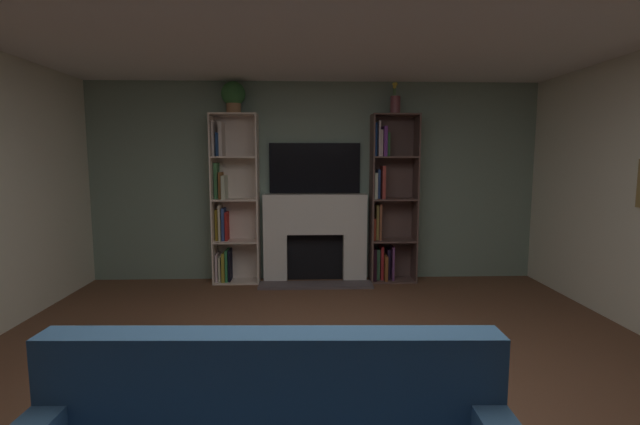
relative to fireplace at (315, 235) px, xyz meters
The scene contains 9 objects.
ground_plane 3.15m from the fireplace, 90.00° to the right, with size 7.72×7.72×0.00m, color brown.
wall_back_accent 0.68m from the fireplace, 90.00° to the left, with size 5.82×0.06×2.52m, color gray.
fireplace is the anchor object (origin of this frame).
tv 0.85m from the fireplace, 90.00° to the left, with size 1.15×0.06×0.64m, color black.
bookshelf_left 1.14m from the fireplace, behind, with size 0.58×0.31×2.11m.
bookshelf_right 1.00m from the fireplace, ahead, with size 0.58×0.33×2.11m.
potted_plant 1.99m from the fireplace, behind, with size 0.29×0.29×0.39m.
vase_with_flowers 1.92m from the fireplace, ahead, with size 0.12×0.12×0.39m.
coffee_table 3.46m from the fireplace, 94.72° to the right, with size 0.99×0.51×0.45m.
Camera 1 is at (-0.14, -2.58, 1.57)m, focal length 25.33 mm.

